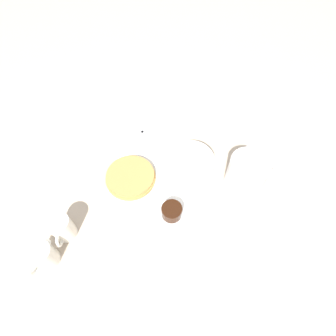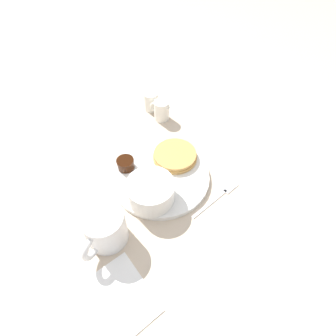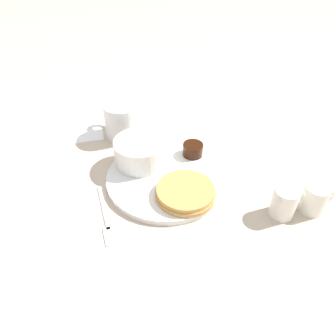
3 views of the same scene
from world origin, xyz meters
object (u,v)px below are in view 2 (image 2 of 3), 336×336
fork (220,195)px  coffee_mug (105,229)px  creamer_pitcher_far (151,101)px  plate (160,176)px  bowl (151,191)px  creamer_pitcher_near (161,110)px

fork → coffee_mug: bearing=-116.8°
creamer_pitcher_far → fork: 0.38m
fork → plate: bearing=-160.4°
bowl → creamer_pitcher_near: (-0.18, 0.24, -0.01)m
creamer_pitcher_near → fork: bearing=-23.1°
plate → bowl: bearing=-65.8°
bowl → creamer_pitcher_near: bearing=126.3°
plate → creamer_pitcher_near: bearing=130.0°
creamer_pitcher_near → creamer_pitcher_far: bearing=163.9°
plate → bowl: size_ratio=2.27×
bowl → creamer_pitcher_far: (-0.23, 0.26, -0.01)m
bowl → creamer_pitcher_far: bearing=132.3°
bowl → creamer_pitcher_far: size_ratio=1.66×
creamer_pitcher_far → creamer_pitcher_near: bearing=-16.1°
creamer_pitcher_near → plate: bearing=-50.0°
coffee_mug → creamer_pitcher_far: (-0.23, 0.39, -0.01)m
plate → creamer_pitcher_far: (-0.21, 0.19, 0.02)m
coffee_mug → creamer_pitcher_near: 0.41m
plate → coffee_mug: 0.20m
coffee_mug → fork: coffee_mug is taller
coffee_mug → creamer_pitcher_far: bearing=120.4°
plate → creamer_pitcher_near: creamer_pitcher_near is taller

